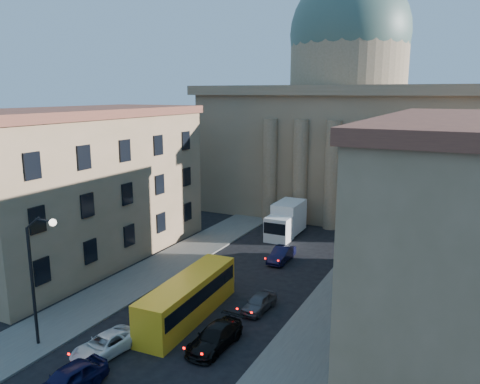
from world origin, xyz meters
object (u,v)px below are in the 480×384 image
Objects in this scene: car_left_near at (69,380)px; box_truck at (286,220)px; street_lamp at (37,270)px; city_bus at (189,297)px.

box_truck is (0.16, 32.31, 1.01)m from car_left_near.
car_left_near is at bearing -90.74° from box_truck.
street_lamp is 30.28m from box_truck.
car_left_near is (5.06, -2.69, -4.51)m from street_lamp.
street_lamp is 1.28× the size of box_truck.
car_left_near is 10.46m from city_bus.
car_left_near is at bearing -28.05° from street_lamp.
city_bus is (1.11, 10.37, 0.85)m from car_left_near.
street_lamp is at bearing 159.50° from car_left_near.
street_lamp is 0.82× the size of city_bus.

